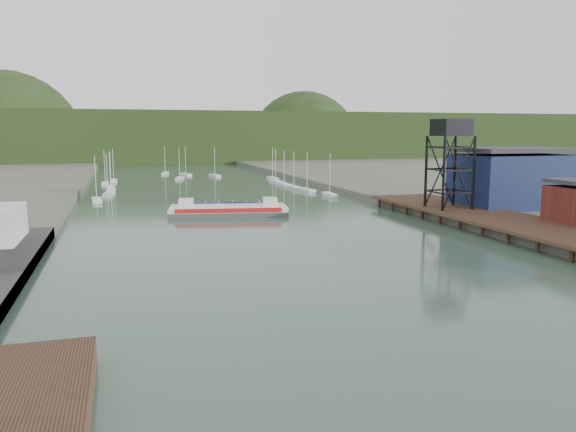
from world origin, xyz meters
TOP-DOWN VIEW (x-y plane):
  - ground at (0.00, 0.00)m, footprint 600.00×600.00m
  - east_pier at (37.00, 45.00)m, footprint 14.00×70.00m
  - lift_tower at (35.00, 58.00)m, footprint 6.50×6.50m
  - blue_shed at (50.00, 60.00)m, footprint 20.50×14.50m
  - marina_sailboats at (0.08, 138.46)m, footprint 57.71×92.65m
  - distant_hills at (-3.98, 301.35)m, footprint 500.00×120.00m
  - chain_ferry at (-2.26, 75.42)m, footprint 23.63×12.67m

SIDE VIEW (x-z plane):
  - ground at x=0.00m, z-range 0.00..0.00m
  - marina_sailboats at x=0.08m, z-range -0.10..0.80m
  - chain_ferry at x=-2.26m, z-range -0.69..2.54m
  - east_pier at x=37.00m, z-range 0.67..3.12m
  - blue_shed at x=50.00m, z-range 1.41..12.71m
  - distant_hills at x=-3.98m, z-range -29.62..50.38m
  - lift_tower at x=35.00m, z-range 7.65..23.65m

